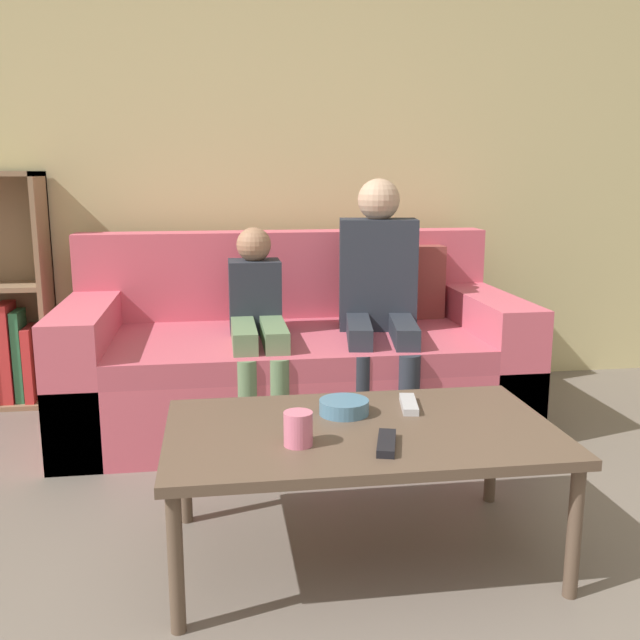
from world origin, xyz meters
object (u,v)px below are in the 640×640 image
at_px(person_child, 257,320).
at_px(cup_near, 298,429).
at_px(person_adult, 379,287).
at_px(coffee_table, 361,438).
at_px(tv_remote_1, 409,404).
at_px(snack_bowl, 344,407).
at_px(couch, 294,361).
at_px(tv_remote_0, 386,443).

distance_m(person_child, cup_near, 1.21).
bearing_deg(cup_near, person_adult, 67.88).
distance_m(coffee_table, tv_remote_1, 0.24).
bearing_deg(snack_bowl, cup_near, -125.87).
relative_size(tv_remote_1, snack_bowl, 1.14).
bearing_deg(couch, person_child, -138.04).
relative_size(person_adult, tv_remote_1, 6.38).
bearing_deg(tv_remote_0, couch, 109.51).
relative_size(couch, tv_remote_1, 11.58).
distance_m(couch, person_child, 0.33).
relative_size(person_child, cup_near, 9.56).
height_order(couch, coffee_table, couch).
bearing_deg(tv_remote_1, tv_remote_0, -105.31).
height_order(person_adult, snack_bowl, person_adult).
relative_size(couch, coffee_table, 1.78).
distance_m(person_child, tv_remote_0, 1.29).
bearing_deg(tv_remote_0, coffee_table, 118.29).
distance_m(cup_near, tv_remote_1, 0.47).
height_order(couch, person_adult, person_adult).
distance_m(tv_remote_1, snack_bowl, 0.22).
height_order(couch, tv_remote_0, couch).
xyz_separation_m(person_adult, tv_remote_0, (-0.28, -1.32, -0.22)).
bearing_deg(person_child, tv_remote_1, -65.78).
bearing_deg(person_adult, couch, 173.68).
distance_m(cup_near, snack_bowl, 0.29).
relative_size(person_child, tv_remote_1, 5.16).
height_order(person_child, cup_near, person_child).
bearing_deg(snack_bowl, coffee_table, -76.20).
bearing_deg(tv_remote_1, couch, 112.55).
bearing_deg(couch, tv_remote_1, -77.50).
bearing_deg(coffee_table, tv_remote_1, 39.14).
height_order(coffee_table, tv_remote_1, tv_remote_1).
relative_size(coffee_table, snack_bowl, 7.41).
distance_m(coffee_table, cup_near, 0.24).
xyz_separation_m(person_child, tv_remote_0, (0.28, -1.26, -0.09)).
xyz_separation_m(coffee_table, cup_near, (-0.20, -0.11, 0.08)).
height_order(coffee_table, snack_bowl, snack_bowl).
bearing_deg(tv_remote_1, snack_bowl, -162.09).
xyz_separation_m(couch, tv_remote_1, (0.25, -1.11, 0.14)).
distance_m(tv_remote_0, snack_bowl, 0.29).
distance_m(cup_near, tv_remote_0, 0.24).
relative_size(tv_remote_0, snack_bowl, 1.15).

